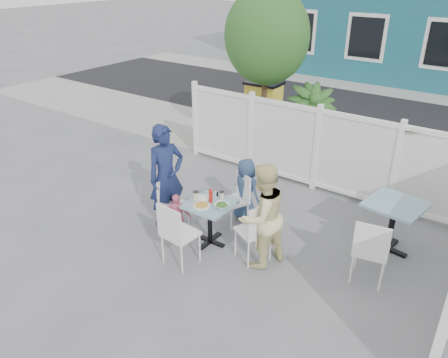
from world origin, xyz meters
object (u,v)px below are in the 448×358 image
Objects in this scene: chair_near at (176,231)px; utility_cabinet at (263,113)px; chair_back at (238,195)px; woman at (262,216)px; chair_right at (256,228)px; toddler at (177,217)px; main_table at (210,212)px; chair_left at (170,199)px; spare_table at (394,214)px; boy at (246,190)px; man at (166,176)px.

utility_cabinet is at bearing 111.90° from chair_near.
chair_back is at bearing 91.97° from chair_near.
woman is (0.95, 0.74, 0.21)m from chair_near.
chair_right reaches higher than toddler.
main_table is 0.44× the size of woman.
main_table is at bearing 81.44° from chair_left.
chair_right is (-1.50, -1.41, -0.07)m from spare_table.
utility_cabinet is 4.86m from chair_right.
toddler is at bearing -61.81° from woman.
chair_left reaches higher than toddler.
utility_cabinet reaches higher than spare_table.
chair_right is at bearing -61.30° from utility_cabinet.
chair_near is at bearing -74.90° from toddler.
boy is at bearing 86.61° from main_table.
toddler is (-0.50, -0.96, -0.11)m from chair_back.
woman reaches higher than spare_table.
chair_near reaches higher than chair_right.
chair_back is at bearing -66.29° from utility_cabinet.
spare_table is 3.52m from man.
spare_table is 0.56× the size of woman.
main_table is 0.82m from chair_left.
main_table is 0.87× the size of toddler.
woman reaches higher than chair_left.
chair_near is at bearing 97.59° from boy.
spare_table is at bearing 46.57° from chair_near.
chair_left is 0.54× the size of woman.
spare_table is at bearing 31.40° from main_table.
man is at bearing 177.04° from main_table.
man is 0.69m from toddler.
chair_near reaches higher than chair_back.
chair_right is (2.44, -4.20, -0.14)m from utility_cabinet.
man is at bearing 113.40° from chair_right.
chair_near is 0.63× the size of woman.
chair_left is 0.77× the size of boy.
chair_right is at bearing -72.34° from woman.
chair_left is 1.65m from chair_right.
woman reaches higher than utility_cabinet.
woman is at bearing 0.74° from main_table.
chair_right is at bearing -136.83° from spare_table.
chair_near reaches higher than toddler.
utility_cabinet reaches higher than chair_near.
boy reaches higher than main_table.
man is at bearing 53.02° from boy.
utility_cabinet is 2.03× the size of main_table.
woman is at bearing -60.49° from utility_cabinet.
utility_cabinet is at bearing 54.61° from chair_right.
man is at bearing -157.00° from spare_table.
chair_right is 0.61× the size of woman.
spare_table reaches higher than toddler.
man is at bearing 121.87° from toddler.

